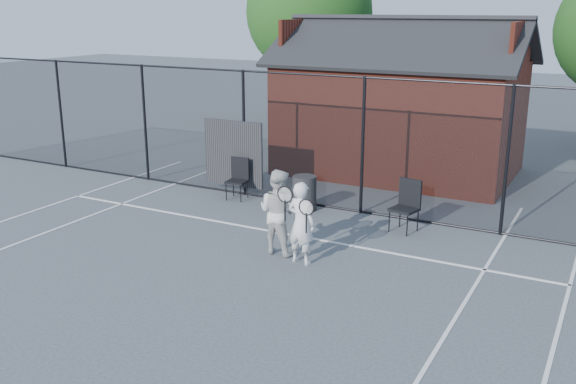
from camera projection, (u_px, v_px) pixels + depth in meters
The scene contains 10 objects.
ground at pixel (188, 287), 10.42m from camera, with size 80.00×80.00×0.00m, color #40454A.
court_lines at pixel (133, 321), 9.30m from camera, with size 11.02×18.00×0.01m.
fence at pixel (308, 143), 14.39m from camera, with size 22.04×3.00×3.00m.
clubhouse at pixel (400, 114), 17.37m from camera, with size 6.50×4.36×4.19m.
tree_left at pixel (309, 13), 22.73m from camera, with size 4.48×4.48×6.44m.
player_front at pixel (301, 223), 11.22m from camera, with size 0.69×0.53×1.49m.
player_back at pixel (278, 212), 11.70m from camera, with size 0.88×0.66×1.58m.
chair_left at pixel (237, 180), 15.08m from camera, with size 0.46×0.48×0.95m, color black.
chair_right at pixel (404, 207), 12.88m from camera, with size 0.50×0.52×1.04m, color black.
waste_bin at pixel (304, 193), 14.29m from camera, with size 0.54×0.54×0.78m, color #242424.
Camera 1 is at (5.95, -7.68, 4.39)m, focal length 40.00 mm.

